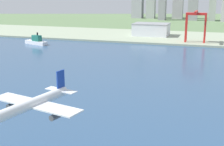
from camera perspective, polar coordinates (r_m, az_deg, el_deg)
The scene contains 7 objects.
ground_plane at distance 295.68m, azimuth 9.36°, elevation 1.16°, with size 2400.00×2400.00×0.00m, color #5D794F.
water_bay at distance 238.40m, azimuth 7.07°, elevation -1.94°, with size 840.00×360.00×0.15m, color #2D4C70.
industrial_pier at distance 481.27m, azimuth 12.98°, elevation 6.18°, with size 840.00×140.00×2.50m, color #97A589.
airplane_landing at distance 118.30m, azimuth -14.29°, elevation -5.48°, with size 38.86×41.09×12.75m.
ferry_boat at distance 425.91m, azimuth -13.44°, elevation 5.58°, with size 35.71×18.73×15.85m.
port_crane_red at distance 428.10m, azimuth 14.85°, elevation 9.21°, with size 26.26×35.19×40.78m.
warehouse_main at distance 487.34m, azimuth 7.06°, elevation 7.78°, with size 52.84×38.11×18.40m.
Camera 1 is at (43.11, 15.11, 66.40)m, focal length 50.96 mm.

